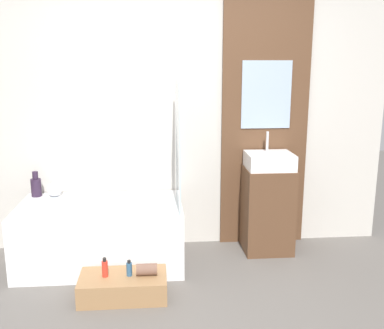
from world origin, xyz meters
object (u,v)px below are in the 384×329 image
object	(u,v)px
vase_tall_dark	(36,186)
bottle_soap_secondary	(129,269)
bathtub	(102,234)
vase_round_light	(55,189)
wooden_step_bench	(123,286)
bottle_soap_primary	(105,268)
sink	(269,161)

from	to	relation	value
vase_tall_dark	bottle_soap_secondary	bearing A→B (deg)	-45.76
bathtub	vase_round_light	xyz separation A→B (m)	(-0.45, 0.28, 0.35)
wooden_step_bench	bottle_soap_primary	bearing A→B (deg)	180.00
wooden_step_bench	vase_round_light	xyz separation A→B (m)	(-0.68, 0.90, 0.54)
wooden_step_bench	vase_round_light	world-z (taller)	vase_round_light
wooden_step_bench	sink	bearing A→B (deg)	30.90
bottle_soap_primary	vase_tall_dark	bearing A→B (deg)	127.71
wooden_step_bench	vase_tall_dark	size ratio (longest dim) A/B	2.84
bathtub	sink	xyz separation A→B (m)	(1.55, 0.17, 0.60)
vase_tall_dark	bottle_soap_primary	world-z (taller)	vase_tall_dark
wooden_step_bench	vase_round_light	bearing A→B (deg)	126.86
bathtub	bottle_soap_primary	world-z (taller)	bathtub
bathtub	bottle_soap_primary	size ratio (longest dim) A/B	9.39
bathtub	vase_round_light	world-z (taller)	vase_round_light
vase_tall_dark	bottle_soap_secondary	size ratio (longest dim) A/B	1.87
sink	vase_tall_dark	xyz separation A→B (m)	(-2.17, 0.13, -0.23)
bathtub	vase_round_light	bearing A→B (deg)	147.91
wooden_step_bench	bottle_soap_primary	xyz separation A→B (m)	(-0.13, 0.00, 0.16)
bottle_soap_primary	sink	bearing A→B (deg)	28.52
sink	vase_tall_dark	world-z (taller)	sink
bathtub	vase_tall_dark	distance (m)	0.78
sink	vase_tall_dark	bearing A→B (deg)	176.63
wooden_step_bench	bottle_soap_secondary	xyz separation A→B (m)	(0.05, 0.00, 0.14)
wooden_step_bench	bottle_soap_secondary	size ratio (longest dim) A/B	5.31
vase_round_light	bottle_soap_primary	bearing A→B (deg)	-59.01
bottle_soap_primary	vase_round_light	bearing A→B (deg)	120.99
bottle_soap_primary	wooden_step_bench	bearing A→B (deg)	0.00
wooden_step_bench	vase_tall_dark	bearing A→B (deg)	132.58
bathtub	sink	bearing A→B (deg)	6.41
vase_tall_dark	vase_round_light	xyz separation A→B (m)	(0.17, -0.02, -0.03)
vase_tall_dark	sink	bearing A→B (deg)	-3.37
vase_round_light	bottle_soap_secondary	size ratio (longest dim) A/B	1.08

